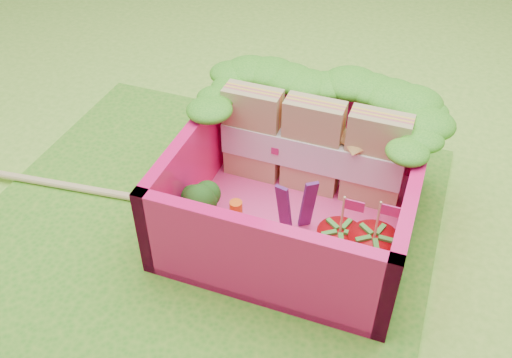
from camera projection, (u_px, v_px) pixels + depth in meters
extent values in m
plane|color=#76BF35|center=(199.00, 236.00, 3.30)|extent=(14.00, 14.00, 0.00)
cube|color=#449D23|center=(199.00, 235.00, 3.29)|extent=(2.60, 2.60, 0.03)
cube|color=#FA3F8E|center=(295.00, 218.00, 3.34)|extent=(1.30, 1.30, 0.05)
cube|color=#FF156A|center=(326.00, 126.00, 3.62)|extent=(1.30, 0.07, 0.55)
cube|color=#FF156A|center=(260.00, 264.00, 2.74)|extent=(1.30, 0.07, 0.55)
cube|color=#FF156A|center=(197.00, 162.00, 3.34)|extent=(0.07, 1.30, 0.55)
cube|color=#FF156A|center=(408.00, 212.00, 3.01)|extent=(0.07, 1.30, 0.55)
ellipsoid|color=#218518|center=(250.00, 69.00, 3.51)|extent=(0.30, 0.30, 0.11)
ellipsoid|color=#218518|center=(269.00, 72.00, 3.48)|extent=(0.30, 0.30, 0.11)
ellipsoid|color=#218518|center=(289.00, 76.00, 3.44)|extent=(0.30, 0.30, 0.11)
ellipsoid|color=#218518|center=(308.00, 79.00, 3.41)|extent=(0.30, 0.30, 0.11)
ellipsoid|color=#218518|center=(329.00, 83.00, 3.38)|extent=(0.30, 0.30, 0.11)
ellipsoid|color=#218518|center=(349.00, 87.00, 3.34)|extent=(0.30, 0.30, 0.11)
ellipsoid|color=#218518|center=(370.00, 91.00, 3.31)|extent=(0.30, 0.30, 0.11)
ellipsoid|color=#218518|center=(392.00, 95.00, 3.28)|extent=(0.30, 0.30, 0.11)
ellipsoid|color=#218518|center=(414.00, 99.00, 3.25)|extent=(0.30, 0.30, 0.11)
ellipsoid|color=#218518|center=(206.00, 106.00, 3.19)|extent=(0.27, 0.27, 0.10)
ellipsoid|color=#218518|center=(216.00, 94.00, 3.29)|extent=(0.27, 0.27, 0.10)
ellipsoid|color=#218518|center=(225.00, 82.00, 3.39)|extent=(0.27, 0.27, 0.10)
ellipsoid|color=#218518|center=(234.00, 71.00, 3.49)|extent=(0.27, 0.27, 0.10)
ellipsoid|color=#218518|center=(416.00, 150.00, 2.88)|extent=(0.27, 0.27, 0.10)
ellipsoid|color=#218518|center=(420.00, 135.00, 2.98)|extent=(0.27, 0.27, 0.10)
ellipsoid|color=#218518|center=(423.00, 120.00, 3.08)|extent=(0.27, 0.27, 0.10)
ellipsoid|color=#218518|center=(427.00, 107.00, 3.18)|extent=(0.27, 0.27, 0.10)
cube|color=tan|center=(253.00, 133.00, 3.43)|extent=(0.34, 0.15, 0.60)
cube|color=tan|center=(312.00, 146.00, 3.33)|extent=(0.34, 0.15, 0.60)
cube|color=tan|center=(375.00, 160.00, 3.23)|extent=(0.34, 0.15, 0.60)
cube|color=silver|center=(312.00, 150.00, 3.35)|extent=(1.09, 0.18, 0.20)
cylinder|color=#5B994A|center=(201.00, 220.00, 3.18)|extent=(0.12, 0.12, 0.15)
ellipsoid|color=#174B14|center=(199.00, 202.00, 3.09)|extent=(0.33, 0.33, 0.12)
cylinder|color=orange|center=(216.00, 228.00, 3.08)|extent=(0.07, 0.07, 0.23)
cylinder|color=orange|center=(236.00, 220.00, 3.11)|extent=(0.07, 0.07, 0.26)
cube|color=#531B5F|center=(284.00, 209.00, 3.08)|extent=(0.07, 0.03, 0.38)
cube|color=#531B5F|center=(308.00, 205.00, 3.11)|extent=(0.07, 0.06, 0.38)
cone|color=red|center=(338.00, 248.00, 2.96)|extent=(0.24, 0.24, 0.24)
cylinder|color=#D5B478|center=(342.00, 215.00, 2.81)|extent=(0.01, 0.01, 0.24)
cube|color=#CD226F|center=(354.00, 206.00, 2.74)|extent=(0.10, 0.01, 0.06)
cone|color=red|center=(371.00, 255.00, 2.91)|extent=(0.26, 0.26, 0.26)
cylinder|color=#D5B478|center=(378.00, 220.00, 2.74)|extent=(0.01, 0.01, 0.24)
cube|color=#CD226F|center=(390.00, 211.00, 2.68)|extent=(0.10, 0.01, 0.06)
cube|color=#60A835|center=(379.00, 239.00, 3.14)|extent=(0.31, 0.22, 0.05)
cube|color=#60A835|center=(372.00, 265.00, 3.00)|extent=(0.33, 0.16, 0.05)
cube|color=#60A835|center=(316.00, 262.00, 3.01)|extent=(0.30, 0.24, 0.05)
cube|color=#60A835|center=(243.00, 244.00, 3.11)|extent=(0.31, 0.23, 0.05)
cube|color=#E6C57E|center=(55.00, 184.00, 3.57)|extent=(2.43, 0.31, 0.04)
cube|color=#E6C57E|center=(64.00, 185.00, 3.57)|extent=(2.43, 0.31, 0.04)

